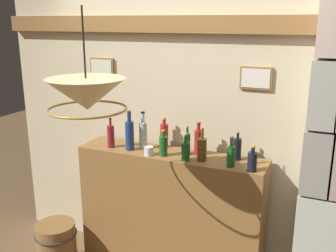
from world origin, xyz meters
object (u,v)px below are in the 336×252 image
at_px(liquor_bottle_gin, 163,145).
at_px(pendant_lamp, 87,95).
at_px(liquor_bottle_rum, 186,151).
at_px(liquor_bottle_bourbon, 252,161).
at_px(liquor_bottle_sherry, 111,136).
at_px(glass_tumbler_rocks, 149,151).
at_px(liquor_bottle_rye, 164,135).
at_px(liquor_bottle_port, 237,149).
at_px(liquor_bottle_whiskey, 187,143).
at_px(liquor_bottle_mezcal, 231,155).
at_px(liquor_bottle_brandy, 198,141).
at_px(liquor_bottle_vodka, 202,149).
at_px(liquor_bottle_tequila, 130,134).
at_px(liquor_bottle_amaro, 143,134).
at_px(wooden_barrel, 57,246).

height_order(liquor_bottle_gin, pendant_lamp, pendant_lamp).
height_order(liquor_bottle_rum, liquor_bottle_bourbon, liquor_bottle_rum).
relative_size(liquor_bottle_sherry, glass_tumbler_rocks, 3.44).
bearing_deg(liquor_bottle_sherry, liquor_bottle_rye, 25.04).
distance_m(liquor_bottle_port, pendant_lamp, 1.29).
relative_size(liquor_bottle_bourbon, liquor_bottle_whiskey, 0.80).
distance_m(liquor_bottle_mezcal, liquor_bottle_sherry, 1.09).
bearing_deg(liquor_bottle_gin, liquor_bottle_brandy, 28.77).
bearing_deg(liquor_bottle_rye, liquor_bottle_vodka, -25.75).
distance_m(liquor_bottle_tequila, liquor_bottle_brandy, 0.59).
height_order(liquor_bottle_mezcal, liquor_bottle_port, liquor_bottle_mezcal).
xyz_separation_m(liquor_bottle_tequila, glass_tumbler_rocks, (0.21, -0.06, -0.10)).
xyz_separation_m(liquor_bottle_mezcal, glass_tumbler_rocks, (-0.69, -0.02, -0.06)).
relative_size(liquor_bottle_vodka, pendant_lamp, 0.43).
xyz_separation_m(liquor_bottle_port, liquor_bottle_amaro, (-0.82, -0.05, 0.04)).
bearing_deg(liquor_bottle_brandy, liquor_bottle_tequila, -168.36).
bearing_deg(wooden_barrel, liquor_bottle_amaro, 29.60).
bearing_deg(liquor_bottle_mezcal, glass_tumbler_rocks, -178.45).
distance_m(liquor_bottle_sherry, wooden_barrel, 1.15).
bearing_deg(liquor_bottle_vodka, liquor_bottle_tequila, 179.26).
distance_m(liquor_bottle_vodka, liquor_bottle_gin, 0.33).
bearing_deg(liquor_bottle_vodka, liquor_bottle_sherry, 179.70).
xyz_separation_m(liquor_bottle_brandy, wooden_barrel, (-1.20, -0.44, -1.03)).
xyz_separation_m(liquor_bottle_rum, liquor_bottle_amaro, (-0.45, 0.13, 0.05)).
relative_size(liquor_bottle_mezcal, liquor_bottle_port, 1.03).
xyz_separation_m(liquor_bottle_tequila, liquor_bottle_vodka, (0.66, -0.01, -0.04)).
distance_m(liquor_bottle_tequila, liquor_bottle_vodka, 0.66).
height_order(liquor_bottle_bourbon, liquor_bottle_rye, liquor_bottle_rye).
bearing_deg(liquor_bottle_mezcal, liquor_bottle_rum, -177.88).
bearing_deg(liquor_bottle_bourbon, liquor_bottle_rye, 162.73).
height_order(liquor_bottle_rye, wooden_barrel, liquor_bottle_rye).
distance_m(liquor_bottle_bourbon, liquor_bottle_amaro, 0.99).
bearing_deg(wooden_barrel, liquor_bottle_tequila, 27.49).
relative_size(liquor_bottle_rum, liquor_bottle_bourbon, 1.14).
bearing_deg(liquor_bottle_brandy, pendant_lamp, -117.88).
xyz_separation_m(liquor_bottle_rum, liquor_bottle_rye, (-0.30, 0.25, 0.03)).
bearing_deg(liquor_bottle_port, pendant_lamp, -131.82).
relative_size(liquor_bottle_port, wooden_barrel, 0.53).
relative_size(liquor_bottle_amaro, liquor_bottle_gin, 1.49).
bearing_deg(liquor_bottle_sherry, liquor_bottle_rum, -3.85).
relative_size(liquor_bottle_rye, liquor_bottle_vodka, 0.95).
relative_size(liquor_bottle_rye, pendant_lamp, 0.41).
bearing_deg(liquor_bottle_tequila, liquor_bottle_whiskey, 9.86).
bearing_deg(liquor_bottle_port, liquor_bottle_whiskey, -174.16).
bearing_deg(liquor_bottle_mezcal, liquor_bottle_brandy, 153.51).
bearing_deg(liquor_bottle_port, liquor_bottle_gin, -165.66).
distance_m(liquor_bottle_bourbon, liquor_bottle_vodka, 0.41).
height_order(liquor_bottle_sherry, glass_tumbler_rocks, liquor_bottle_sherry).
distance_m(liquor_bottle_vodka, pendant_lamp, 1.05).
distance_m(liquor_bottle_rye, liquor_bottle_vodka, 0.47).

